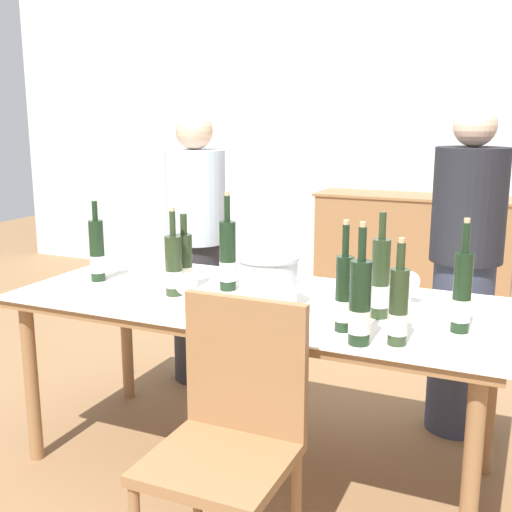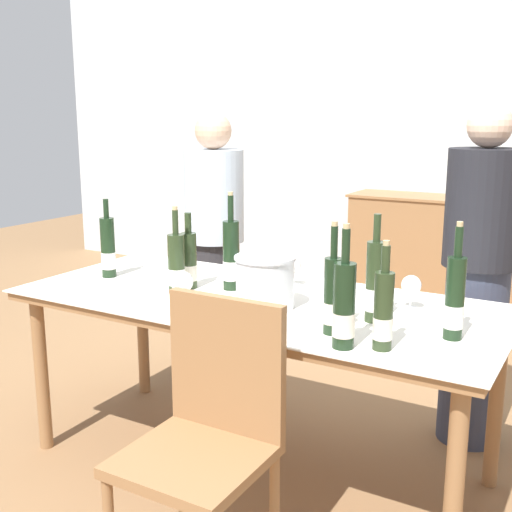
{
  "view_description": "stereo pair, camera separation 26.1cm",
  "coord_description": "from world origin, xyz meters",
  "px_view_note": "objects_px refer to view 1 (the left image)",
  "views": [
    {
      "loc": [
        1.05,
        -2.33,
        1.5
      ],
      "look_at": [
        0.0,
        0.0,
        0.94
      ],
      "focal_mm": 45.0,
      "sensor_mm": 36.0,
      "label": 1
    },
    {
      "loc": [
        1.28,
        -2.21,
        1.5
      ],
      "look_at": [
        0.0,
        0.0,
        0.94
      ],
      "focal_mm": 45.0,
      "sensor_mm": 36.0,
      "label": 2
    }
  ],
  "objects_px": {
    "wine_bottle_5": "(174,267)",
    "wine_glass_0": "(411,282)",
    "ice_bucket": "(268,280)",
    "wine_bottle_3": "(344,295)",
    "wine_bottle_1": "(184,263)",
    "wine_bottle_8": "(462,294)",
    "chair_near_front": "(231,427)",
    "wine_glass_3": "(186,285)",
    "wine_bottle_0": "(360,304)",
    "wine_bottle_4": "(398,308)",
    "wine_bottle_6": "(380,280)",
    "dining_table": "(256,314)",
    "wine_glass_1": "(288,266)",
    "sideboard_cabinet": "(412,250)",
    "person_host": "(197,251)",
    "wine_bottle_2": "(228,258)",
    "wine_glass_2": "(255,269)",
    "person_guest_left": "(464,274)",
    "wine_bottle_7": "(97,252)"
  },
  "relations": [
    {
      "from": "wine_bottle_0",
      "to": "wine_bottle_4",
      "type": "distance_m",
      "value": 0.13
    },
    {
      "from": "wine_bottle_2",
      "to": "wine_glass_2",
      "type": "xyz_separation_m",
      "value": [
        0.13,
        -0.01,
        -0.04
      ]
    },
    {
      "from": "person_guest_left",
      "to": "person_host",
      "type": "bearing_deg",
      "value": 178.84
    },
    {
      "from": "wine_bottle_6",
      "to": "wine_glass_0",
      "type": "xyz_separation_m",
      "value": [
        0.07,
        0.22,
        -0.05
      ]
    },
    {
      "from": "wine_bottle_4",
      "to": "wine_bottle_1",
      "type": "bearing_deg",
      "value": 163.05
    },
    {
      "from": "wine_bottle_2",
      "to": "wine_bottle_4",
      "type": "xyz_separation_m",
      "value": [
        0.81,
        -0.38,
        -0.02
      ]
    },
    {
      "from": "wine_glass_1",
      "to": "person_host",
      "type": "relative_size",
      "value": 0.08
    },
    {
      "from": "wine_glass_0",
      "to": "wine_glass_2",
      "type": "xyz_separation_m",
      "value": [
        -0.63,
        -0.11,
        0.02
      ]
    },
    {
      "from": "ice_bucket",
      "to": "wine_bottle_3",
      "type": "distance_m",
      "value": 0.39
    },
    {
      "from": "person_host",
      "to": "wine_bottle_5",
      "type": "bearing_deg",
      "value": -66.5
    },
    {
      "from": "dining_table",
      "to": "wine_glass_3",
      "type": "bearing_deg",
      "value": -119.74
    },
    {
      "from": "wine_bottle_1",
      "to": "wine_bottle_2",
      "type": "relative_size",
      "value": 0.78
    },
    {
      "from": "wine_bottle_0",
      "to": "wine_bottle_3",
      "type": "relative_size",
      "value": 1.04
    },
    {
      "from": "wine_glass_2",
      "to": "wine_glass_3",
      "type": "relative_size",
      "value": 0.98
    },
    {
      "from": "ice_bucket",
      "to": "wine_bottle_2",
      "type": "relative_size",
      "value": 0.57
    },
    {
      "from": "wine_glass_3",
      "to": "chair_near_front",
      "type": "xyz_separation_m",
      "value": [
        0.38,
        -0.39,
        -0.32
      ]
    },
    {
      "from": "sideboard_cabinet",
      "to": "wine_bottle_5",
      "type": "distance_m",
      "value": 2.93
    },
    {
      "from": "wine_bottle_0",
      "to": "wine_bottle_6",
      "type": "relative_size",
      "value": 1.03
    },
    {
      "from": "wine_bottle_0",
      "to": "wine_glass_0",
      "type": "bearing_deg",
      "value": 83.1
    },
    {
      "from": "wine_glass_3",
      "to": "wine_bottle_1",
      "type": "bearing_deg",
      "value": 121.63
    },
    {
      "from": "dining_table",
      "to": "wine_glass_1",
      "type": "relative_size",
      "value": 15.76
    },
    {
      "from": "wine_bottle_2",
      "to": "wine_bottle_4",
      "type": "relative_size",
      "value": 1.19
    },
    {
      "from": "wine_bottle_6",
      "to": "person_guest_left",
      "type": "bearing_deg",
      "value": 73.54
    },
    {
      "from": "sideboard_cabinet",
      "to": "wine_bottle_6",
      "type": "distance_m",
      "value": 2.86
    },
    {
      "from": "wine_bottle_3",
      "to": "wine_bottle_6",
      "type": "height_order",
      "value": "wine_bottle_6"
    },
    {
      "from": "ice_bucket",
      "to": "wine_bottle_4",
      "type": "xyz_separation_m",
      "value": [
        0.56,
        -0.21,
        0.02
      ]
    },
    {
      "from": "wine_bottle_4",
      "to": "person_host",
      "type": "distance_m",
      "value": 1.71
    },
    {
      "from": "wine_bottle_6",
      "to": "wine_bottle_8",
      "type": "xyz_separation_m",
      "value": [
        0.3,
        -0.05,
        -0.0
      ]
    },
    {
      "from": "wine_bottle_5",
      "to": "wine_glass_0",
      "type": "bearing_deg",
      "value": 16.19
    },
    {
      "from": "wine_glass_0",
      "to": "chair_near_front",
      "type": "bearing_deg",
      "value": -113.91
    },
    {
      "from": "sideboard_cabinet",
      "to": "wine_bottle_7",
      "type": "distance_m",
      "value": 2.97
    },
    {
      "from": "chair_near_front",
      "to": "wine_glass_3",
      "type": "bearing_deg",
      "value": 134.52
    },
    {
      "from": "wine_bottle_7",
      "to": "wine_glass_0",
      "type": "distance_m",
      "value": 1.39
    },
    {
      "from": "wine_glass_3",
      "to": "chair_near_front",
      "type": "height_order",
      "value": "chair_near_front"
    },
    {
      "from": "wine_bottle_0",
      "to": "wine_bottle_4",
      "type": "bearing_deg",
      "value": 22.73
    },
    {
      "from": "wine_bottle_1",
      "to": "wine_bottle_8",
      "type": "height_order",
      "value": "wine_bottle_8"
    },
    {
      "from": "wine_bottle_8",
      "to": "person_guest_left",
      "type": "xyz_separation_m",
      "value": [
        -0.08,
        0.8,
        -0.12
      ]
    },
    {
      "from": "wine_bottle_1",
      "to": "person_host",
      "type": "height_order",
      "value": "person_host"
    },
    {
      "from": "sideboard_cabinet",
      "to": "wine_bottle_2",
      "type": "distance_m",
      "value": 2.74
    },
    {
      "from": "wine_glass_2",
      "to": "person_guest_left",
      "type": "xyz_separation_m",
      "value": [
        0.78,
        0.64,
        -0.09
      ]
    },
    {
      "from": "wine_bottle_4",
      "to": "wine_bottle_8",
      "type": "relative_size",
      "value": 0.89
    },
    {
      "from": "wine_bottle_7",
      "to": "person_guest_left",
      "type": "xyz_separation_m",
      "value": [
        1.53,
        0.74,
        -0.12
      ]
    },
    {
      "from": "dining_table",
      "to": "ice_bucket",
      "type": "height_order",
      "value": "ice_bucket"
    },
    {
      "from": "wine_bottle_7",
      "to": "wine_glass_2",
      "type": "bearing_deg",
      "value": 7.37
    },
    {
      "from": "dining_table",
      "to": "wine_bottle_6",
      "type": "height_order",
      "value": "wine_bottle_6"
    },
    {
      "from": "sideboard_cabinet",
      "to": "wine_bottle_5",
      "type": "bearing_deg",
      "value": -99.32
    },
    {
      "from": "wine_bottle_8",
      "to": "sideboard_cabinet",
      "type": "bearing_deg",
      "value": 103.6
    },
    {
      "from": "wine_bottle_7",
      "to": "wine_bottle_8",
      "type": "relative_size",
      "value": 0.91
    },
    {
      "from": "sideboard_cabinet",
      "to": "wine_bottle_1",
      "type": "xyz_separation_m",
      "value": [
        -0.47,
        -2.76,
        0.44
      ]
    },
    {
      "from": "wine_bottle_6",
      "to": "chair_near_front",
      "type": "xyz_separation_m",
      "value": [
        -0.31,
        -0.64,
        -0.36
      ]
    }
  ]
}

